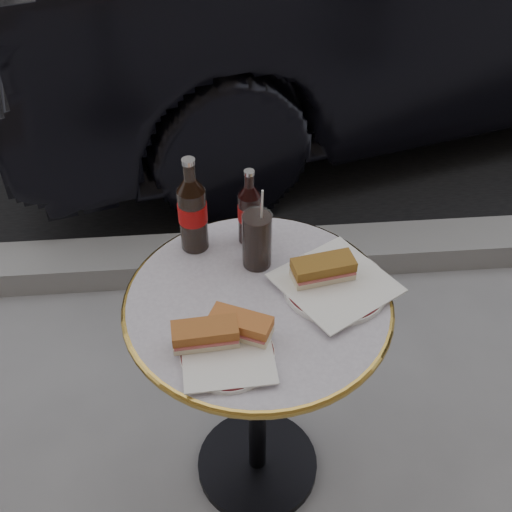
{
  "coord_description": "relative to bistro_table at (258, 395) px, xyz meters",
  "views": [
    {
      "loc": [
        -0.09,
        -1.02,
        1.79
      ],
      "look_at": [
        0.0,
        0.05,
        0.82
      ],
      "focal_mm": 45.0,
      "sensor_mm": 36.0,
      "label": 1
    }
  ],
  "objects": [
    {
      "name": "curb",
      "position": [
        0.0,
        0.9,
        -0.32
      ],
      "size": [
        40.0,
        0.2,
        0.12
      ],
      "primitive_type": "cube",
      "color": "gray",
      "rests_on": "ground"
    },
    {
      "name": "sandwich_right",
      "position": [
        0.15,
        0.04,
        0.4
      ],
      "size": [
        0.15,
        0.09,
        0.05
      ],
      "primitive_type": "cube",
      "rotation": [
        0.0,
        0.0,
        0.18
      ],
      "color": "brown",
      "rests_on": "plate_right"
    },
    {
      "name": "bistro_table",
      "position": [
        0.0,
        0.0,
        0.0
      ],
      "size": [
        0.62,
        0.62,
        0.73
      ],
      "primitive_type": null,
      "color": "#BAB2C4",
      "rests_on": "ground"
    },
    {
      "name": "plate_left",
      "position": [
        -0.08,
        -0.16,
        0.37
      ],
      "size": [
        0.22,
        0.22,
        0.01
      ],
      "primitive_type": "cylinder",
      "rotation": [
        0.0,
        0.0,
        -0.12
      ],
      "color": "white",
      "rests_on": "bistro_table"
    },
    {
      "name": "sandwich_left_a",
      "position": [
        -0.12,
        -0.13,
        0.4
      ],
      "size": [
        0.14,
        0.07,
        0.05
      ],
      "primitive_type": "cube",
      "rotation": [
        0.0,
        0.0,
        0.08
      ],
      "color": "#A85E2A",
      "rests_on": "plate_left"
    },
    {
      "name": "sandwich_left_b",
      "position": [
        -0.05,
        -0.11,
        0.4
      ],
      "size": [
        0.15,
        0.11,
        0.05
      ],
      "primitive_type": "cube",
      "rotation": [
        0.0,
        0.0,
        -0.44
      ],
      "color": "#B6632E",
      "rests_on": "plate_left"
    },
    {
      "name": "ground",
      "position": [
        0.0,
        0.0,
        -0.37
      ],
      "size": [
        80.0,
        80.0,
        0.0
      ],
      "primitive_type": "plane",
      "color": "gray",
      "rests_on": "ground"
    },
    {
      "name": "cola_bottle_right",
      "position": [
        -0.0,
        0.21,
        0.47
      ],
      "size": [
        0.07,
        0.07,
        0.21
      ],
      "primitive_type": null,
      "rotation": [
        0.0,
        0.0,
        -0.29
      ],
      "color": "black",
      "rests_on": "bistro_table"
    },
    {
      "name": "plate_right",
      "position": [
        0.18,
        0.02,
        0.37
      ],
      "size": [
        0.32,
        0.32,
        0.01
      ],
      "primitive_type": "cylinder",
      "rotation": [
        0.0,
        0.0,
        0.37
      ],
      "color": "white",
      "rests_on": "bistro_table"
    },
    {
      "name": "cola_bottle_left",
      "position": [
        -0.14,
        0.2,
        0.49
      ],
      "size": [
        0.08,
        0.08,
        0.26
      ],
      "primitive_type": null,
      "rotation": [
        0.0,
        0.0,
        -0.06
      ],
      "color": "black",
      "rests_on": "bistro_table"
    },
    {
      "name": "cola_glass",
      "position": [
        0.01,
        0.12,
        0.44
      ],
      "size": [
        0.08,
        0.08,
        0.15
      ],
      "primitive_type": "cylinder",
      "rotation": [
        0.0,
        0.0,
        -0.1
      ],
      "color": "black",
      "rests_on": "bistro_table"
    }
  ]
}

